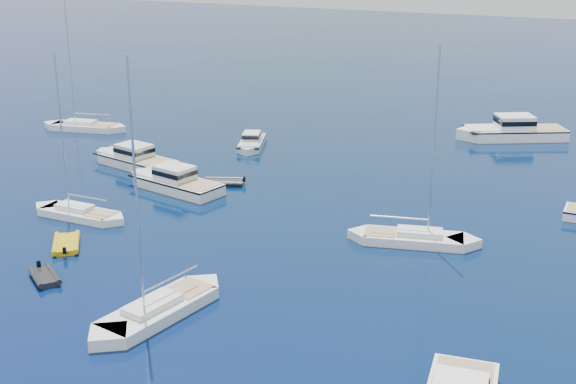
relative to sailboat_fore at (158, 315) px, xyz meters
name	(u,v)px	position (x,y,z in m)	size (l,w,h in m)	color
ground	(30,354)	(-3.30, -6.56, 0.00)	(400.00, 400.00, 0.00)	#081152
motor_cruiser_centre	(174,189)	(-13.03, 19.28, 0.00)	(3.18, 10.39, 2.73)	silver
motor_cruiser_far_l	(134,166)	(-20.70, 23.29, 0.00)	(3.21, 10.47, 2.75)	silver
motor_cruiser_distant	(511,139)	(9.06, 50.82, 0.00)	(3.90, 12.74, 3.34)	white
motor_cruiser_horizon	(252,147)	(-14.18, 34.50, 0.00)	(2.32, 7.60, 1.99)	silver
sailboat_fore	(158,315)	(0.00, 0.00, 0.00)	(2.77, 10.64, 15.64)	silver
sailboat_mid_l	(79,217)	(-15.40, 10.11, 0.00)	(2.34, 9.02, 13.26)	white
sailboat_centre	(413,243)	(9.40, 17.34, 0.00)	(2.58, 9.93, 14.60)	silver
sailboat_far_l	(85,130)	(-34.94, 32.06, 0.00)	(2.77, 10.66, 15.67)	white
tender_yellow	(67,246)	(-12.04, 5.22, 0.00)	(2.16, 3.99, 0.95)	#C49C0B
tender_grey_near	(45,280)	(-9.30, 0.44, 0.00)	(1.74, 3.07, 0.95)	black
tender_grey_far	(224,184)	(-9.91, 22.48, 0.00)	(2.00, 3.64, 0.95)	black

